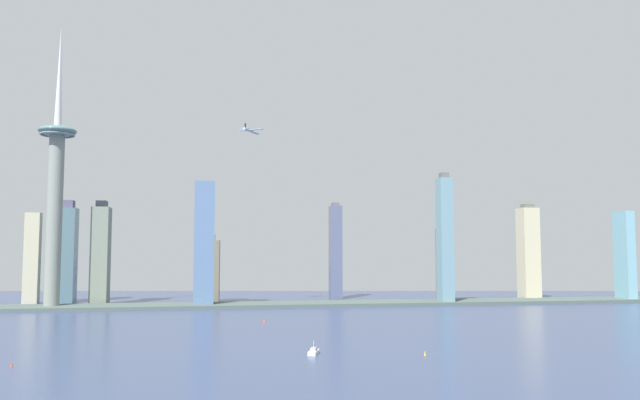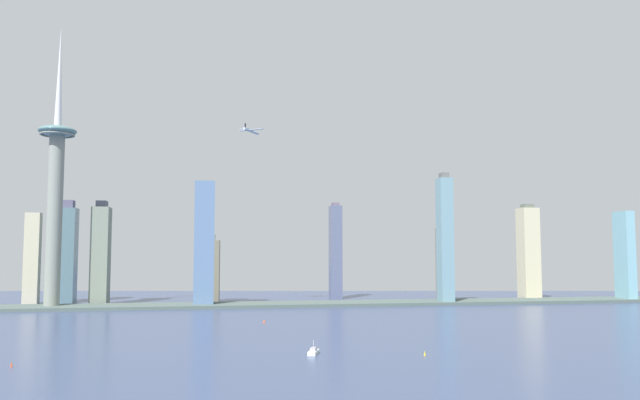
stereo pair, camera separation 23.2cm
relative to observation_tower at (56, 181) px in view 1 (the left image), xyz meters
The scene contains 17 objects.
waterfront_pier 368.15m from the observation_tower, ahead, with size 998.55×60.12×3.54m, color #4A5A55.
observation_tower is the anchor object (origin of this frame).
skyscraper_0 175.63m from the observation_tower, ahead, with size 22.31×21.19×141.21m.
skyscraper_1 447.74m from the observation_tower, ahead, with size 15.52×18.58×155.65m.
skyscraper_2 352.34m from the observation_tower, 15.12° to the left, with size 14.59×20.86×126.67m.
skyscraper_3 688.86m from the observation_tower, ahead, with size 12.32×27.78×112.93m.
skyscraper_4 464.55m from the observation_tower, ahead, with size 12.95×20.36×91.50m.
skyscraper_5 202.30m from the observation_tower, 18.62° to the left, with size 27.36×23.35×82.67m.
skyscraper_7 117.46m from the observation_tower, 92.48° to the left, with size 20.66×25.36×124.80m.
skyscraper_8 581.13m from the observation_tower, ahead, with size 21.93×23.35×123.48m.
skyscraper_9 117.34m from the observation_tower, 119.29° to the left, with size 16.98×12.80×108.11m.
skyscraper_10 101.43m from the observation_tower, 47.10° to the left, with size 19.57×27.92×121.41m.
boat_2 440.82m from the observation_tower, 56.73° to the right, with size 9.26×14.80×8.17m.
channel_buoy_0 393.97m from the observation_tower, 79.89° to the right, with size 1.23×1.23×2.74m, color #E54C19.
channel_buoy_1 309.59m from the observation_tower, 39.10° to the right, with size 1.82×1.82×2.85m, color #E54C19.
channel_buoy_2 489.14m from the observation_tower, 51.26° to the right, with size 1.17×1.17×2.81m, color yellow.
airplane 224.37m from the observation_tower, ahead, with size 28.49×31.71×8.16m.
Camera 1 is at (-174.43, -190.61, 60.31)m, focal length 35.31 mm.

